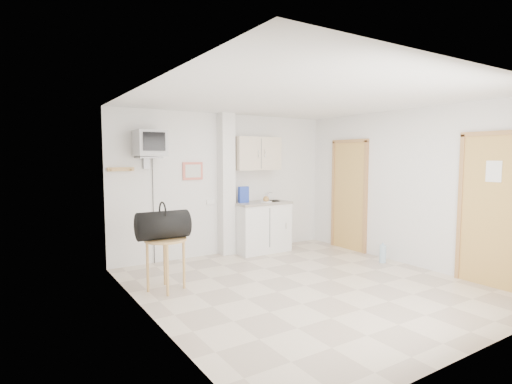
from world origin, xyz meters
TOP-DOWN VIEW (x-y plane):
  - ground at (0.00, 0.00)m, footprint 4.50×4.50m
  - room_envelope at (0.24, 0.09)m, footprint 4.24×4.54m
  - kitchenette at (0.57, 2.00)m, footprint 1.03×0.58m
  - crt_television at (-1.45, 2.02)m, footprint 0.44×0.45m
  - round_table at (-1.65, 0.84)m, footprint 0.54×0.54m
  - duffel_bag at (-1.68, 0.84)m, footprint 0.66×0.37m
  - water_bottle at (1.84, 0.24)m, footprint 0.11×0.11m

SIDE VIEW (x-z plane):
  - ground at x=0.00m, z-range 0.00..0.00m
  - water_bottle at x=1.84m, z-range -0.02..0.31m
  - round_table at x=-1.65m, z-range 0.23..0.92m
  - kitchenette at x=0.57m, z-range -0.25..1.85m
  - duffel_bag at x=-1.68m, z-range 0.63..1.11m
  - room_envelope at x=0.24m, z-range 0.26..2.81m
  - crt_television at x=-1.45m, z-range 0.86..3.01m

